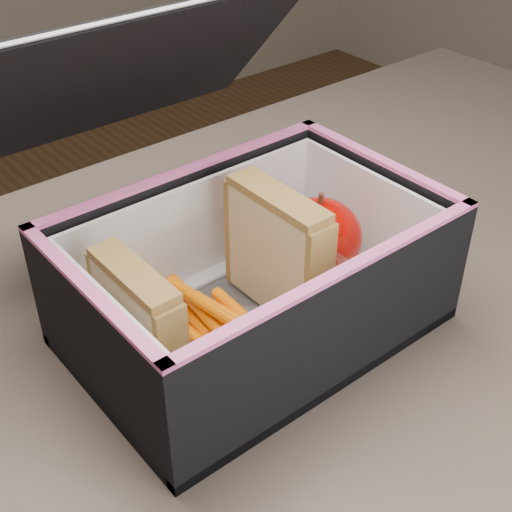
# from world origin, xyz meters

# --- Properties ---
(kitchen_table) EXTENTS (1.20, 0.80, 0.75)m
(kitchen_table) POSITION_xyz_m (0.00, 0.00, 0.66)
(kitchen_table) COLOR brown
(kitchen_table) RESTS_ON ground
(lunch_bag) EXTENTS (0.29, 0.32, 0.25)m
(lunch_bag) POSITION_xyz_m (-0.07, 0.06, 0.81)
(lunch_bag) COLOR black
(lunch_bag) RESTS_ON kitchen_table
(plastic_tub) EXTENTS (0.17, 0.12, 0.07)m
(plastic_tub) POSITION_xyz_m (-0.11, 0.06, 0.80)
(plastic_tub) COLOR white
(plastic_tub) RESTS_ON lunch_bag
(sandwich_left) EXTENTS (0.02, 0.08, 0.10)m
(sandwich_left) POSITION_xyz_m (-0.17, 0.06, 0.81)
(sandwich_left) COLOR beige
(sandwich_left) RESTS_ON plastic_tub
(sandwich_right) EXTENTS (0.03, 0.10, 0.11)m
(sandwich_right) POSITION_xyz_m (-0.05, 0.06, 0.82)
(sandwich_right) COLOR beige
(sandwich_right) RESTS_ON plastic_tub
(carrot_sticks) EXTENTS (0.04, 0.14, 0.03)m
(carrot_sticks) POSITION_xyz_m (-0.11, 0.06, 0.78)
(carrot_sticks) COLOR #FC6E00
(carrot_sticks) RESTS_ON plastic_tub
(paper_napkin) EXTENTS (0.08, 0.09, 0.01)m
(paper_napkin) POSITION_xyz_m (0.01, 0.07, 0.77)
(paper_napkin) COLOR white
(paper_napkin) RESTS_ON lunch_bag
(red_apple) EXTENTS (0.10, 0.10, 0.08)m
(red_apple) POSITION_xyz_m (0.01, 0.06, 0.81)
(red_apple) COLOR #8E0700
(red_apple) RESTS_ON paper_napkin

